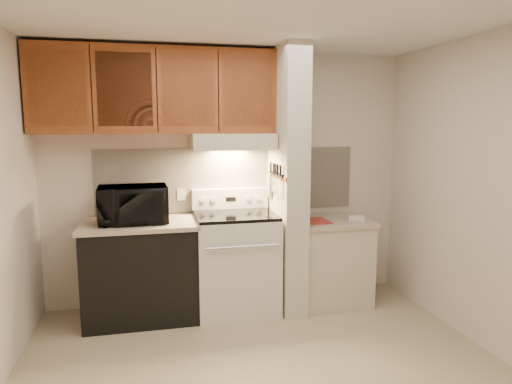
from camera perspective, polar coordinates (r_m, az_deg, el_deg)
name	(u,v)px	position (r m, az deg, el deg)	size (l,w,h in m)	color
floor	(264,371)	(3.58, 1.02, -21.43)	(3.60, 3.60, 0.00)	tan
ceiling	(265,13)	(3.19, 1.15, 21.43)	(3.60, 3.60, 0.00)	white
wall_back	(229,178)	(4.61, -3.40, 1.77)	(3.60, 0.02, 2.50)	beige
wall_right	(489,194)	(3.98, 27.11, -0.19)	(0.02, 3.00, 2.50)	beige
backsplash	(229,180)	(4.60, -3.38, 1.56)	(2.60, 0.02, 0.63)	beige
range_body	(236,264)	(4.44, -2.57, -8.93)	(0.76, 0.65, 0.92)	silver
oven_window	(242,270)	(4.13, -1.78, -9.68)	(0.50, 0.01, 0.30)	black
oven_handle	(243,247)	(4.03, -1.69, -6.87)	(0.02, 0.02, 0.65)	silver
cooktop	(235,215)	(4.32, -2.62, -2.90)	(0.74, 0.64, 0.03)	black
range_backguard	(230,198)	(4.58, -3.26, -0.81)	(0.76, 0.08, 0.20)	silver
range_display	(231,199)	(4.53, -3.17, -0.89)	(0.10, 0.01, 0.04)	black
range_knob_left_outer	(203,200)	(4.49, -6.69, -1.02)	(0.05, 0.05, 0.02)	silver
range_knob_left_inner	(213,200)	(4.51, -5.42, -0.98)	(0.05, 0.05, 0.02)	silver
range_knob_right_inner	(249,198)	(4.56, -0.94, -0.82)	(0.05, 0.05, 0.02)	silver
range_knob_right_outer	(258,198)	(4.59, 0.29, -0.77)	(0.05, 0.05, 0.02)	silver
dishwasher_front	(141,272)	(4.39, -14.13, -9.70)	(1.00, 0.63, 0.87)	black
left_countertop	(140,224)	(4.28, -14.35, -3.89)	(1.04, 0.67, 0.04)	#BCA890
spoon_rest	(132,224)	(4.17, -15.21, -3.86)	(0.20, 0.06, 0.01)	black
teal_jar	(145,218)	(4.16, -13.73, -3.20)	(0.09, 0.09, 0.10)	#236C60
outlet	(181,195)	(4.55, -9.31, -0.32)	(0.08, 0.01, 0.12)	beige
microwave	(133,204)	(4.22, -15.12, -1.51)	(0.60, 0.41, 0.33)	black
partition_pillar	(287,181)	(4.38, 3.95, 1.42)	(0.22, 0.70, 2.50)	beige
pillar_trim	(276,176)	(4.34, 2.49, 2.04)	(0.01, 0.70, 0.04)	brown
knife_strip	(277,174)	(4.29, 2.59, 2.23)	(0.02, 0.42, 0.04)	black
knife_blade_a	(280,187)	(4.14, 3.04, 0.60)	(0.01, 0.04, 0.16)	silver
knife_handle_a	(280,171)	(4.12, 3.07, 2.66)	(0.02, 0.02, 0.10)	black
knife_blade_b	(277,187)	(4.23, 2.70, 0.63)	(0.01, 0.04, 0.18)	silver
knife_handle_b	(278,170)	(4.21, 2.71, 2.79)	(0.02, 0.02, 0.10)	black
knife_blade_c	(275,187)	(4.31, 2.39, 0.65)	(0.01, 0.04, 0.20)	silver
knife_handle_c	(275,169)	(4.30, 2.39, 2.91)	(0.02, 0.02, 0.10)	black
knife_blade_d	(273,184)	(4.38, 2.13, 1.04)	(0.01, 0.04, 0.16)	silver
knife_handle_d	(274,168)	(4.35, 2.21, 2.97)	(0.02, 0.02, 0.10)	black
knife_blade_e	(271,184)	(4.46, 1.87, 1.04)	(0.01, 0.04, 0.18)	silver
knife_handle_e	(271,167)	(4.45, 1.86, 3.09)	(0.02, 0.02, 0.10)	black
oven_mitt	(270,185)	(4.52, 1.71, 0.86)	(0.03, 0.09, 0.22)	slate
right_cab_base	(330,263)	(4.71, 9.27, -8.70)	(0.70, 0.60, 0.81)	beige
right_countertop	(331,221)	(4.60, 9.40, -3.64)	(0.74, 0.64, 0.04)	#BCA890
red_folder	(317,221)	(4.47, 7.58, -3.62)	(0.22, 0.30, 0.01)	#A63528
white_box	(356,218)	(4.59, 12.42, -3.23)	(0.16, 0.11, 0.04)	white
range_hood	(232,141)	(4.36, -2.97, 6.34)	(0.78, 0.44, 0.15)	beige
hood_lip	(236,147)	(4.16, -2.47, 5.62)	(0.78, 0.04, 0.06)	beige
upper_cabinets	(157,91)	(4.35, -12.32, 12.22)	(2.18, 0.33, 0.77)	brown
cab_door_a	(57,88)	(4.26, -23.60, 11.81)	(0.46, 0.01, 0.63)	brown
cab_gap_a	(91,89)	(4.22, -19.88, 12.04)	(0.01, 0.01, 0.73)	black
cab_door_b	(125,89)	(4.20, -16.10, 12.23)	(0.46, 0.01, 0.63)	brown
cab_gap_b	(157,90)	(4.19, -12.30, 12.37)	(0.01, 0.01, 0.73)	black
cab_door_c	(188,90)	(4.20, -8.49, 12.46)	(0.46, 0.01, 0.63)	brown
cab_gap_c	(218,91)	(4.23, -4.72, 12.49)	(0.01, 0.01, 0.73)	black
cab_door_d	(248,91)	(4.28, -1.02, 12.47)	(0.46, 0.01, 0.63)	brown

